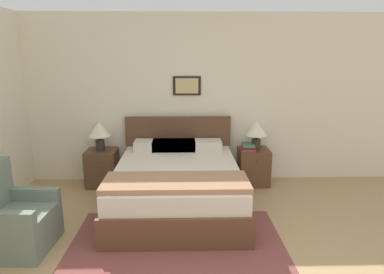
{
  "coord_description": "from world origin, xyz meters",
  "views": [
    {
      "loc": [
        -0.03,
        -2.16,
        1.98
      ],
      "look_at": [
        0.06,
        1.73,
        1.04
      ],
      "focal_mm": 32.0,
      "sensor_mm": 36.0,
      "label": 1
    }
  ],
  "objects_px": {
    "bed": "(177,184)",
    "table_lamp_near_window": "(99,131)",
    "nightstand_near_window": "(102,168)",
    "armchair": "(14,221)",
    "nightstand_by_door": "(253,167)",
    "table_lamp_by_door": "(257,130)"
  },
  "relations": [
    {
      "from": "bed",
      "to": "armchair",
      "type": "xyz_separation_m",
      "value": [
        -1.67,
        -0.97,
        -0.02
      ]
    },
    {
      "from": "table_lamp_near_window",
      "to": "table_lamp_by_door",
      "type": "relative_size",
      "value": 1.0
    },
    {
      "from": "nightstand_by_door",
      "to": "table_lamp_near_window",
      "type": "distance_m",
      "value": 2.42
    },
    {
      "from": "armchair",
      "to": "nightstand_by_door",
      "type": "height_order",
      "value": "armchair"
    },
    {
      "from": "bed",
      "to": "nightstand_near_window",
      "type": "xyz_separation_m",
      "value": [
        -1.17,
        0.81,
        -0.04
      ]
    },
    {
      "from": "bed",
      "to": "table_lamp_near_window",
      "type": "relative_size",
      "value": 4.7
    },
    {
      "from": "armchair",
      "to": "table_lamp_near_window",
      "type": "xyz_separation_m",
      "value": [
        0.49,
        1.76,
        0.57
      ]
    },
    {
      "from": "table_lamp_near_window",
      "to": "nightstand_by_door",
      "type": "bearing_deg",
      "value": 0.36
    },
    {
      "from": "armchair",
      "to": "table_lamp_near_window",
      "type": "distance_m",
      "value": 1.91
    },
    {
      "from": "bed",
      "to": "nightstand_by_door",
      "type": "relative_size",
      "value": 3.72
    },
    {
      "from": "bed",
      "to": "nightstand_near_window",
      "type": "bearing_deg",
      "value": 145.4
    },
    {
      "from": "armchair",
      "to": "table_lamp_by_door",
      "type": "distance_m",
      "value": 3.41
    },
    {
      "from": "armchair",
      "to": "nightstand_near_window",
      "type": "xyz_separation_m",
      "value": [
        0.5,
        1.77,
        -0.02
      ]
    },
    {
      "from": "table_lamp_by_door",
      "to": "table_lamp_near_window",
      "type": "bearing_deg",
      "value": 180.0
    },
    {
      "from": "armchair",
      "to": "table_lamp_by_door",
      "type": "xyz_separation_m",
      "value": [
        2.86,
        1.76,
        0.57
      ]
    },
    {
      "from": "nightstand_by_door",
      "to": "table_lamp_by_door",
      "type": "relative_size",
      "value": 1.27
    },
    {
      "from": "armchair",
      "to": "nightstand_near_window",
      "type": "distance_m",
      "value": 1.84
    },
    {
      "from": "table_lamp_near_window",
      "to": "table_lamp_by_door",
      "type": "height_order",
      "value": "same"
    },
    {
      "from": "bed",
      "to": "table_lamp_by_door",
      "type": "bearing_deg",
      "value": 33.62
    },
    {
      "from": "table_lamp_by_door",
      "to": "armchair",
      "type": "bearing_deg",
      "value": -148.42
    },
    {
      "from": "bed",
      "to": "nightstand_by_door",
      "type": "height_order",
      "value": "bed"
    },
    {
      "from": "table_lamp_by_door",
      "to": "nightstand_by_door",
      "type": "bearing_deg",
      "value": 142.34
    }
  ]
}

